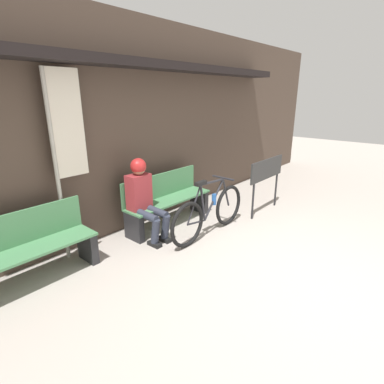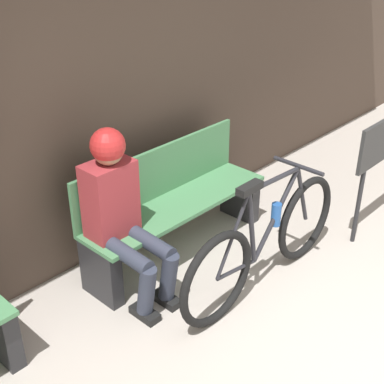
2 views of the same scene
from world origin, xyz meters
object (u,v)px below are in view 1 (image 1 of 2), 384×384
at_px(bicycle, 210,212).
at_px(park_bench_far, 20,255).
at_px(person_seated, 143,194).
at_px(signboard, 267,172).
at_px(park_bench_near, 168,201).
at_px(banner_pole, 64,141).

relative_size(bicycle, park_bench_far, 1.03).
distance_m(person_seated, signboard, 2.30).
height_order(park_bench_near, bicycle, bicycle).
relative_size(banner_pole, signboard, 2.18).
height_order(bicycle, signboard, signboard).
relative_size(park_bench_near, park_bench_far, 0.98).
xyz_separation_m(person_seated, signboard, (2.13, -0.87, 0.06)).
xyz_separation_m(bicycle, person_seated, (-0.72, 0.68, 0.33)).
distance_m(park_bench_near, banner_pole, 1.91).
xyz_separation_m(bicycle, banner_pole, (-1.64, 1.02, 1.17)).
height_order(bicycle, banner_pole, banner_pole).
xyz_separation_m(bicycle, signboard, (1.41, -0.19, 0.39)).
bearing_deg(person_seated, bicycle, -43.31).
bearing_deg(bicycle, park_bench_far, 161.87).
distance_m(bicycle, person_seated, 1.04).
height_order(park_bench_near, park_bench_far, same).
bearing_deg(signboard, person_seated, 157.69).
bearing_deg(signboard, park_bench_near, 147.14).
xyz_separation_m(person_seated, banner_pole, (-0.92, 0.34, 0.84)).
distance_m(banner_pole, signboard, 3.37).
height_order(park_bench_near, banner_pole, banner_pole).
xyz_separation_m(park_bench_far, banner_pole, (0.78, 0.23, 1.14)).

